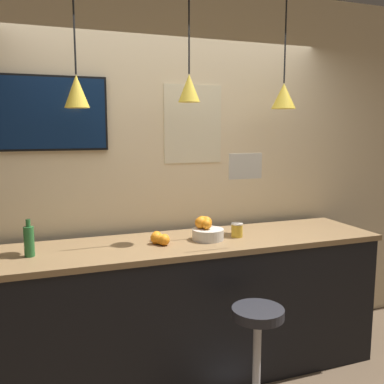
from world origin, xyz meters
The scene contains 13 objects.
back_wall centered at (0.00, 1.14, 1.45)m, with size 8.00×0.06×2.90m.
service_counter centered at (0.00, 0.68, 0.51)m, with size 2.79×0.69×1.01m.
bar_stool centered at (0.19, 0.05, 0.43)m, with size 0.45×0.45×0.73m.
fruit_bowl centered at (0.11, 0.68, 1.08)m, with size 0.23×0.23×0.16m.
orange_pile centered at (-0.24, 0.67, 1.05)m, with size 0.13×0.21×0.08m.
juice_bottle centered at (-1.09, 0.67, 1.11)m, with size 0.06×0.06×0.24m.
spread_jar centered at (0.35, 0.67, 1.06)m, with size 0.09×0.09×0.10m.
pendant_lamp_left centered at (-0.76, 0.74, 2.04)m, with size 0.16×0.16×0.87m.
pendant_lamp_middle centered at (0.00, 0.74, 2.09)m, with size 0.15×0.15×0.82m.
pendant_lamp_right centered at (0.76, 0.74, 2.05)m, with size 0.18×0.18×0.85m.
mounted_tv centered at (-0.92, 1.09, 1.91)m, with size 0.80×0.04×0.52m.
hanging_menu_board centered at (0.28, 0.42, 1.56)m, with size 0.24×0.01×0.17m.
wall_poster centered at (0.16, 1.10, 1.84)m, with size 0.48×0.01×0.61m.
Camera 1 is at (-1.02, -2.11, 1.80)m, focal length 40.00 mm.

